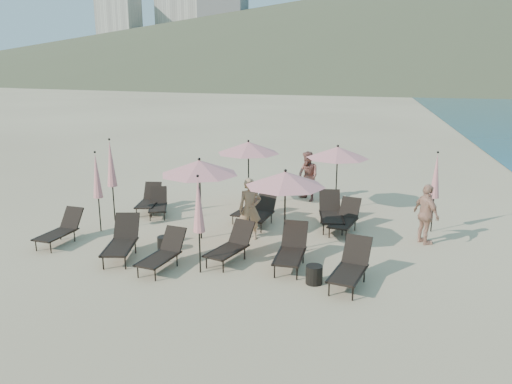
% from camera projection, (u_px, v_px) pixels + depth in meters
% --- Properties ---
extents(ground, '(800.00, 800.00, 0.00)m').
position_uv_depth(ground, '(244.00, 266.00, 12.94)').
color(ground, '#D6BA8C').
rests_on(ground, ground).
extents(volcanic_headland, '(690.00, 690.00, 55.00)m').
position_uv_depth(volcanic_headland, '(496.00, 25.00, 278.13)').
color(volcanic_headland, brown).
rests_on(volcanic_headland, ground).
extents(hotel_skyline, '(109.00, 82.00, 55.00)m').
position_uv_depth(hotel_skyline, '(196.00, 30.00, 283.03)').
color(hotel_skyline, beige).
rests_on(hotel_skyline, ground).
extents(lounger_0, '(0.80, 1.68, 0.93)m').
position_uv_depth(lounger_0, '(61.00, 229.00, 14.52)').
color(lounger_0, black).
rests_on(lounger_0, ground).
extents(lounger_1, '(1.06, 1.91, 1.04)m').
position_uv_depth(lounger_1, '(122.00, 240.00, 13.45)').
color(lounger_1, black).
rests_on(lounger_1, ground).
extents(lounger_2, '(0.89, 1.69, 0.92)m').
position_uv_depth(lounger_2, '(163.00, 252.00, 12.72)').
color(lounger_2, black).
rests_on(lounger_2, ground).
extents(lounger_3, '(1.11, 1.76, 0.95)m').
position_uv_depth(lounger_3, '(231.00, 245.00, 13.22)').
color(lounger_3, black).
rests_on(lounger_3, ground).
extents(lounger_4, '(0.70, 1.78, 1.02)m').
position_uv_depth(lounger_4, '(291.00, 249.00, 12.85)').
color(lounger_4, black).
rests_on(lounger_4, ground).
extents(lounger_5, '(1.03, 1.84, 1.00)m').
position_uv_depth(lounger_5, '(351.00, 266.00, 11.78)').
color(lounger_5, black).
rests_on(lounger_5, ground).
extents(lounger_6, '(1.05, 1.62, 0.87)m').
position_uv_depth(lounger_6, '(158.00, 203.00, 17.31)').
color(lounger_6, black).
rests_on(lounger_6, ground).
extents(lounger_7, '(0.86, 1.69, 0.93)m').
position_uv_depth(lounger_7, '(149.00, 199.00, 17.72)').
color(lounger_7, black).
rests_on(lounger_7, ground).
extents(lounger_8, '(0.88, 1.65, 0.98)m').
position_uv_depth(lounger_8, '(250.00, 205.00, 16.86)').
color(lounger_8, black).
rests_on(lounger_8, ground).
extents(lounger_9, '(0.85, 1.74, 0.96)m').
position_uv_depth(lounger_9, '(261.00, 212.00, 16.20)').
color(lounger_9, black).
rests_on(lounger_9, ground).
extents(lounger_10, '(1.00, 1.76, 0.95)m').
position_uv_depth(lounger_10, '(345.00, 218.00, 15.54)').
color(lounger_10, black).
rests_on(lounger_10, ground).
extents(lounger_11, '(0.96, 1.91, 1.05)m').
position_uv_depth(lounger_11, '(331.00, 212.00, 16.03)').
color(lounger_11, black).
rests_on(lounger_11, ground).
extents(umbrella_open_0, '(2.30, 2.30, 2.47)m').
position_uv_depth(umbrella_open_0, '(199.00, 167.00, 14.50)').
color(umbrella_open_0, black).
rests_on(umbrella_open_0, ground).
extents(umbrella_open_1, '(2.20, 2.20, 2.37)m').
position_uv_depth(umbrella_open_1, '(285.00, 179.00, 13.42)').
color(umbrella_open_1, black).
rests_on(umbrella_open_1, ground).
extents(umbrella_open_2, '(2.29, 2.29, 2.46)m').
position_uv_depth(umbrella_open_2, '(248.00, 148.00, 18.03)').
color(umbrella_open_2, black).
rests_on(umbrella_open_2, ground).
extents(umbrella_open_3, '(2.21, 2.21, 2.38)m').
position_uv_depth(umbrella_open_3, '(338.00, 152.00, 17.46)').
color(umbrella_open_3, black).
rests_on(umbrella_open_3, ground).
extents(umbrella_closed_0, '(0.30, 0.30, 2.53)m').
position_uv_depth(umbrella_closed_0, '(198.00, 205.00, 12.13)').
color(umbrella_closed_0, black).
rests_on(umbrella_closed_0, ground).
extents(umbrella_closed_1, '(0.30, 0.30, 2.55)m').
position_uv_depth(umbrella_closed_1, '(436.00, 176.00, 15.23)').
color(umbrella_closed_1, black).
rests_on(umbrella_closed_1, ground).
extents(umbrella_closed_2, '(0.33, 0.33, 2.79)m').
position_uv_depth(umbrella_closed_2, '(111.00, 164.00, 16.27)').
color(umbrella_closed_2, black).
rests_on(umbrella_closed_2, ground).
extents(umbrella_closed_3, '(0.30, 0.30, 2.55)m').
position_uv_depth(umbrella_closed_3, '(97.00, 176.00, 15.26)').
color(umbrella_closed_3, black).
rests_on(umbrella_closed_3, ground).
extents(side_table_0, '(0.40, 0.40, 0.41)m').
position_uv_depth(side_table_0, '(165.00, 244.00, 13.99)').
color(side_table_0, black).
rests_on(side_table_0, ground).
extents(side_table_1, '(0.41, 0.41, 0.45)m').
position_uv_depth(side_table_1, '(314.00, 275.00, 11.88)').
color(side_table_1, black).
rests_on(side_table_1, ground).
extents(beachgoer_a, '(0.76, 0.60, 1.85)m').
position_uv_depth(beachgoer_a, '(250.00, 209.00, 14.80)').
color(beachgoer_a, '#9E7855').
rests_on(beachgoer_a, ground).
extents(beachgoer_b, '(1.16, 1.16, 1.90)m').
position_uv_depth(beachgoer_b, '(308.00, 176.00, 19.04)').
color(beachgoer_b, '#91584B').
rests_on(beachgoer_b, ground).
extents(beachgoer_c, '(0.92, 1.11, 1.78)m').
position_uv_depth(beachgoer_c, '(426.00, 214.00, 14.39)').
color(beachgoer_c, tan).
rests_on(beachgoer_c, ground).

